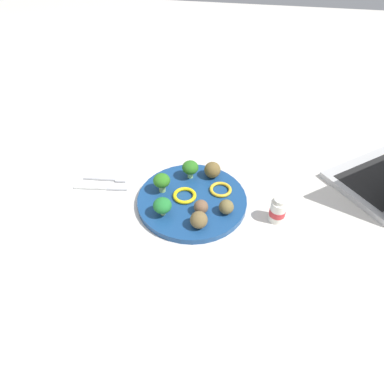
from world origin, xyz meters
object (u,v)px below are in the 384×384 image
(broccoli_floret_near_rim, at_px, (190,168))
(pepper_ring_back_left, at_px, (185,195))
(meatball_mid_left, at_px, (226,207))
(meatball_center, at_px, (201,207))
(broccoli_floret_back_right, at_px, (162,181))
(broccoli_floret_back_left, at_px, (162,206))
(meatball_front_left, at_px, (199,220))
(napkin, at_px, (103,184))
(knife, at_px, (104,187))
(fork, at_px, (108,178))
(yogurt_bottle, at_px, (278,211))
(plate, at_px, (192,200))
(meatball_back_right, at_px, (212,170))
(pepper_ring_front_left, at_px, (221,190))

(broccoli_floret_near_rim, xyz_separation_m, pepper_ring_back_left, (0.00, -0.08, -0.03))
(meatball_mid_left, relative_size, meatball_center, 1.03)
(broccoli_floret_back_right, relative_size, broccoli_floret_back_left, 1.13)
(meatball_front_left, xyz_separation_m, pepper_ring_back_left, (-0.05, 0.09, -0.02))
(meatball_center, bearing_deg, broccoli_floret_back_left, -165.12)
(napkin, bearing_deg, pepper_ring_back_left, -5.28)
(broccoli_floret_back_left, relative_size, knife, 0.32)
(broccoli_floret_back_left, distance_m, fork, 0.22)
(meatball_front_left, relative_size, fork, 0.34)
(pepper_ring_back_left, distance_m, yogurt_bottle, 0.23)
(pepper_ring_back_left, height_order, napkin, pepper_ring_back_left)
(napkin, height_order, fork, fork)
(broccoli_floret_back_left, relative_size, meatball_front_left, 1.14)
(napkin, distance_m, fork, 0.02)
(plate, xyz_separation_m, yogurt_bottle, (0.21, -0.02, 0.02))
(meatball_back_right, relative_size, knife, 0.31)
(broccoli_floret_near_rim, bearing_deg, broccoli_floret_back_right, -131.39)
(broccoli_floret_back_right, relative_size, knife, 0.36)
(meatball_center, bearing_deg, meatball_mid_left, 10.19)
(broccoli_floret_back_left, bearing_deg, meatball_center, 14.88)
(broccoli_floret_back_right, distance_m, knife, 0.17)
(pepper_ring_back_left, bearing_deg, fork, 169.89)
(meatball_front_left, bearing_deg, pepper_ring_front_left, 75.09)
(yogurt_bottle, bearing_deg, broccoli_floret_back_right, 173.77)
(meatball_mid_left, xyz_separation_m, knife, (-0.33, 0.04, -0.03))
(knife, bearing_deg, broccoli_floret_back_right, 1.74)
(broccoli_floret_back_left, xyz_separation_m, pepper_ring_front_left, (0.13, 0.11, -0.02))
(broccoli_floret_near_rim, xyz_separation_m, pepper_ring_front_left, (0.09, -0.04, -0.03))
(pepper_ring_front_left, bearing_deg, yogurt_bottle, -22.82)
(broccoli_floret_back_left, height_order, broccoli_floret_near_rim, broccoli_floret_near_rim)
(meatball_front_left, height_order, pepper_ring_back_left, meatball_front_left)
(broccoli_floret_near_rim, distance_m, pepper_ring_front_left, 0.10)
(meatball_center, xyz_separation_m, knife, (-0.27, 0.05, -0.03))
(plate, distance_m, meatball_back_right, 0.11)
(yogurt_bottle, bearing_deg, meatball_front_left, -158.53)
(knife, height_order, yogurt_bottle, yogurt_bottle)
(meatball_mid_left, relative_size, fork, 0.30)
(broccoli_floret_back_left, height_order, pepper_ring_back_left, broccoli_floret_back_left)
(yogurt_bottle, bearing_deg, pepper_ring_back_left, 174.41)
(plate, height_order, napkin, plate)
(meatball_back_right, relative_size, pepper_ring_front_left, 0.77)
(meatball_front_left, bearing_deg, meatball_center, 93.35)
(meatball_back_right, xyz_separation_m, meatball_front_left, (-0.00, -0.19, -0.00))
(pepper_ring_back_left, height_order, fork, pepper_ring_back_left)
(broccoli_floret_back_left, bearing_deg, pepper_ring_back_left, 61.22)
(meatball_back_right, bearing_deg, pepper_ring_back_left, -121.64)
(napkin, bearing_deg, pepper_ring_front_left, 3.00)
(fork, distance_m, knife, 0.04)
(meatball_back_right, bearing_deg, napkin, -166.11)
(broccoli_floret_back_left, bearing_deg, pepper_ring_front_left, 40.87)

